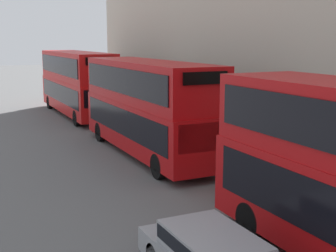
% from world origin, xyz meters
% --- Properties ---
extents(bus_second_in_queue, '(2.59, 10.69, 4.36)m').
position_xyz_m(bus_second_in_queue, '(1.60, 19.43, 2.40)').
color(bus_second_in_queue, '#B20C0F').
rests_on(bus_second_in_queue, ground).
extents(bus_third_in_queue, '(2.59, 11.44, 4.45)m').
position_xyz_m(bus_third_in_queue, '(1.60, 32.12, 2.45)').
color(bus_third_in_queue, red).
rests_on(bus_third_in_queue, ground).
extents(pedestrian, '(0.36, 0.36, 1.69)m').
position_xyz_m(pedestrian, '(3.73, 13.72, 0.78)').
color(pedestrian, brown).
rests_on(pedestrian, ground).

